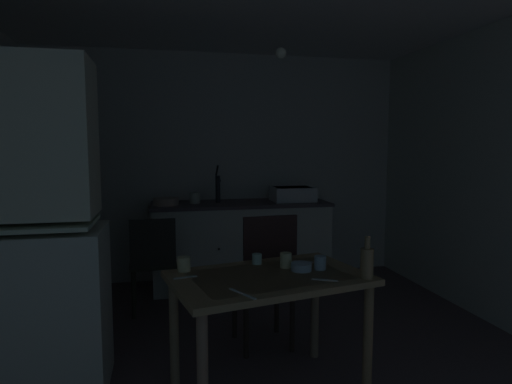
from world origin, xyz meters
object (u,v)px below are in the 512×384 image
object	(u,v)px
mixing_bowl_counter	(166,202)
serving_bowl_wide	(301,267)
glass_bottle	(367,262)
chair_by_counter	(153,261)
dining_table	(269,292)
hutch_cabinet	(15,242)
hand_pump	(218,186)
teacup_mint	(286,260)
sink_basin	(293,194)
chair_far_side	(266,279)

from	to	relation	value
mixing_bowl_counter	serving_bowl_wide	size ratio (longest dim) A/B	2.05
glass_bottle	mixing_bowl_counter	bearing A→B (deg)	116.07
mixing_bowl_counter	chair_by_counter	xyz separation A→B (m)	(-0.13, -0.57, -0.45)
serving_bowl_wide	dining_table	bearing A→B (deg)	-166.84
hutch_cabinet	hand_pump	world-z (taller)	hutch_cabinet
hand_pump	teacup_mint	bearing A→B (deg)	-85.34
sink_basin	serving_bowl_wide	size ratio (longest dim) A/B	3.55
teacup_mint	chair_far_side	bearing A→B (deg)	93.07
mixing_bowl_counter	hutch_cabinet	bearing A→B (deg)	-116.80
chair_by_counter	glass_bottle	world-z (taller)	glass_bottle
sink_basin	chair_far_side	distance (m)	1.70
sink_basin	chair_by_counter	world-z (taller)	sink_basin
glass_bottle	sink_basin	bearing A→B (deg)	83.66
sink_basin	dining_table	bearing A→B (deg)	-110.42
chair_by_counter	mixing_bowl_counter	bearing A→B (deg)	77.27
hand_pump	chair_by_counter	distance (m)	1.10
sink_basin	mixing_bowl_counter	world-z (taller)	sink_basin
chair_by_counter	glass_bottle	size ratio (longest dim) A/B	3.55
dining_table	teacup_mint	world-z (taller)	teacup_mint
hutch_cabinet	dining_table	world-z (taller)	hutch_cabinet
chair_far_side	teacup_mint	bearing A→B (deg)	-86.93
sink_basin	serving_bowl_wide	xyz separation A→B (m)	(-0.56, -2.03, -0.21)
hand_pump	glass_bottle	size ratio (longest dim) A/B	1.62
hand_pump	chair_by_counter	bearing A→B (deg)	-134.91
chair_far_side	glass_bottle	bearing A→B (deg)	-61.36
sink_basin	hand_pump	xyz separation A→B (m)	(-0.80, 0.05, 0.09)
chair_by_counter	teacup_mint	distance (m)	1.59
sink_basin	chair_far_side	xyz separation A→B (m)	(-0.66, -1.51, -0.44)
hutch_cabinet	hand_pump	distance (m)	2.29
mixing_bowl_counter	chair_by_counter	bearing A→B (deg)	-102.73
chair_far_side	chair_by_counter	size ratio (longest dim) A/B	1.16
dining_table	chair_far_side	size ratio (longest dim) A/B	1.24
dining_table	glass_bottle	bearing A→B (deg)	-18.49
hand_pump	teacup_mint	size ratio (longest dim) A/B	4.34
hutch_cabinet	dining_table	bearing A→B (deg)	-12.34
chair_by_counter	glass_bottle	xyz separation A→B (m)	(1.21, -1.64, 0.36)
hutch_cabinet	hand_pump	size ratio (longest dim) A/B	5.03
chair_far_side	teacup_mint	world-z (taller)	chair_far_side
hand_pump	chair_far_side	xyz separation A→B (m)	(0.14, -1.55, -0.53)
hutch_cabinet	hand_pump	bearing A→B (deg)	52.32
sink_basin	dining_table	size ratio (longest dim) A/B	0.36
hand_pump	chair_by_counter	world-z (taller)	hand_pump
hutch_cabinet	chair_far_side	world-z (taller)	hutch_cabinet
sink_basin	teacup_mint	size ratio (longest dim) A/B	4.90
serving_bowl_wide	teacup_mint	xyz separation A→B (m)	(-0.07, 0.09, 0.02)
hand_pump	glass_bottle	distance (m)	2.37
chair_far_side	teacup_mint	distance (m)	0.50
hutch_cabinet	mixing_bowl_counter	bearing A→B (deg)	63.20
dining_table	serving_bowl_wide	world-z (taller)	serving_bowl_wide
mixing_bowl_counter	hand_pump	bearing A→B (deg)	10.15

